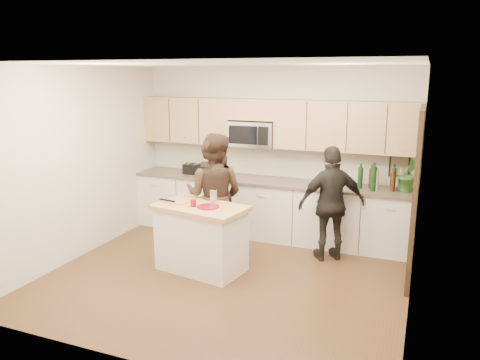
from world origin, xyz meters
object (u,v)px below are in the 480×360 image
at_px(toaster, 193,169).
at_px(woman_center, 214,196).
at_px(woman_left, 214,198).
at_px(woman_right, 332,204).
at_px(island, 201,238).

relative_size(toaster, woman_center, 0.16).
bearing_deg(woman_left, woman_center, -162.24).
xyz_separation_m(woman_center, woman_right, (1.59, 0.48, -0.08)).
bearing_deg(woman_center, toaster, -52.91).
xyz_separation_m(toaster, woman_right, (2.46, -0.55, -0.21)).
xyz_separation_m(toaster, woman_center, (0.88, -1.03, -0.13)).
relative_size(woman_left, woman_center, 0.96).
xyz_separation_m(woman_left, woman_right, (1.59, 0.48, -0.05)).
xyz_separation_m(island, toaster, (-0.94, 1.58, 0.57)).
relative_size(island, toaster, 4.61).
height_order(woman_left, woman_center, woman_center).
bearing_deg(island, woman_right, 43.74).
bearing_deg(toaster, woman_right, -12.59).
bearing_deg(woman_left, island, 114.50).
bearing_deg(island, woman_center, 105.91).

